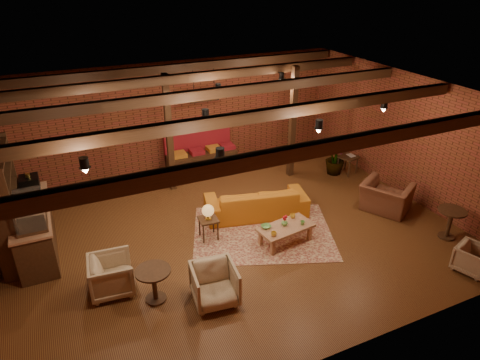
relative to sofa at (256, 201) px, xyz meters
name	(u,v)px	position (x,y,z in m)	size (l,w,h in m)	color
floor	(230,230)	(-0.88, -0.39, -0.36)	(10.00, 10.00, 0.00)	#3D1A0F
ceiling	(228,97)	(-0.88, -0.39, 2.84)	(10.00, 8.00, 0.02)	black
wall_back	(176,116)	(-0.88, 3.61, 1.24)	(10.00, 0.02, 3.20)	brown
wall_front	(340,277)	(-0.88, -4.39, 1.24)	(10.00, 0.02, 3.20)	brown
wall_right	(404,135)	(4.12, -0.39, 1.24)	(0.02, 8.00, 3.20)	brown
ceiling_beams	(228,103)	(-0.88, -0.39, 2.72)	(9.80, 6.40, 0.22)	black
ceiling_pipe	(202,94)	(-0.88, 1.21, 2.49)	(0.12, 0.12, 9.60)	black
post_left	(169,134)	(-1.48, 2.21, 1.24)	(0.16, 0.16, 3.20)	black
post_right	(292,123)	(1.92, 1.61, 1.24)	(0.16, 0.16, 3.20)	black
service_counter	(32,219)	(-4.98, 0.61, 0.44)	(0.80, 2.50, 1.60)	black
plant_counter	(33,196)	(-4.88, 0.81, 0.86)	(0.35, 0.39, 0.30)	#337F33
shelving_hutch	(6,204)	(-5.38, 0.71, 0.84)	(0.52, 2.00, 2.40)	black
banquette	(202,153)	(-0.28, 3.16, 0.14)	(2.10, 0.70, 1.00)	maroon
service_sign	(204,96)	(-0.28, 2.71, 1.99)	(0.86, 0.06, 0.30)	orange
ceiling_spotlights	(228,113)	(-0.88, -0.39, 2.50)	(6.40, 4.40, 0.28)	black
rug	(263,232)	(-0.23, -0.81, -0.36)	(3.16, 2.42, 0.01)	maroon
sofa	(256,201)	(0.00, 0.00, 0.00)	(2.49, 0.97, 0.73)	#B66719
coffee_table	(285,228)	(0.04, -1.36, 0.02)	(1.32, 0.79, 0.68)	brown
side_table_lamp	(208,213)	(-1.44, -0.49, 0.29)	(0.44, 0.44, 0.86)	black
round_table_left	(154,280)	(-3.06, -1.96, 0.09)	(0.65, 0.65, 0.68)	black
armchair_a	(111,273)	(-3.73, -1.39, 0.04)	(0.79, 0.74, 0.81)	beige
armchair_b	(214,283)	(-2.07, -2.44, 0.05)	(0.80, 0.75, 0.82)	beige
armchair_right	(387,192)	(3.06, -1.17, 0.14)	(1.14, 0.74, 1.00)	brown
side_table_book	(348,158)	(3.52, 0.98, 0.15)	(0.62, 0.62, 0.57)	black
round_table_right	(451,219)	(3.52, -2.72, 0.11)	(0.61, 0.61, 0.72)	black
armchair_far	(473,258)	(2.99, -3.79, -0.05)	(0.61, 0.57, 0.63)	beige
plant_tall	(339,125)	(3.17, 1.14, 1.15)	(1.69, 1.69, 3.02)	#4C7F4C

